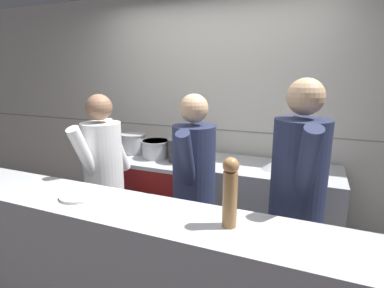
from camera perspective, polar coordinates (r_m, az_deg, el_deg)
wall_back_tiled at (r=3.31m, az=4.29°, el=5.48°), size 8.00×0.06×2.60m
oven_range at (r=3.37m, az=-6.33°, el=-9.61°), size 0.98×0.71×0.88m
prep_counter at (r=3.03m, az=13.86°, el=-12.56°), size 1.30×0.65×0.90m
pass_counter at (r=2.05m, az=-8.18°, el=-25.02°), size 3.09×0.45×0.98m
stock_pot at (r=3.39m, az=-11.10°, el=0.20°), size 0.28×0.28×0.22m
sauce_pot at (r=3.18m, az=-6.88°, el=-0.86°), size 0.30×0.30×0.19m
braising_pot at (r=3.04m, az=-1.82°, el=-1.03°), size 0.31×0.31×0.23m
mixing_bowl_steel at (r=2.81m, az=15.40°, el=-3.87°), size 0.22×0.22×0.08m
plated_dish_main at (r=2.08m, az=-20.50°, el=-9.12°), size 0.25×0.25×0.02m
pepper_mill at (r=1.54m, az=7.27°, el=-8.88°), size 0.08×0.08×0.37m
chef_head_cook at (r=2.66m, az=-16.39°, el=-6.22°), size 0.33×0.69×1.59m
chef_sous at (r=2.34m, az=0.36°, el=-8.10°), size 0.37×0.71×1.61m
chef_line at (r=2.11m, az=19.35°, el=-9.47°), size 0.41×0.76×1.73m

